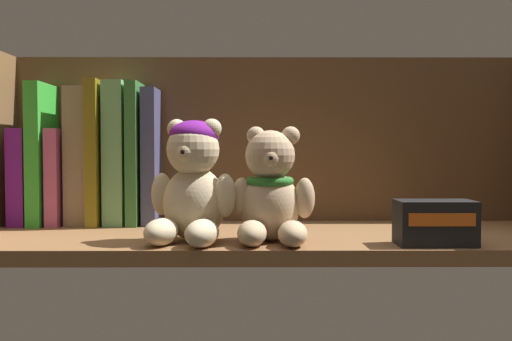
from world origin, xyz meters
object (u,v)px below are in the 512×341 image
object	(u,v)px
book_1	(48,154)
book_2	(64,176)
book_5	(120,153)
book_7	(153,157)
book_4	(102,153)
teddy_bear_smaller	(273,193)
book_0	(30,176)
small_product_box	(435,223)
book_3	(83,156)
book_6	(138,154)
teddy_bear_larger	(192,183)

from	to	relation	value
book_1	book_2	size ratio (longest dim) A/B	1.47
book_5	book_7	size ratio (longest dim) A/B	1.05
book_4	book_2	bearing A→B (deg)	180.00
book_5	teddy_bear_smaller	xyz separation A→B (cm)	(24.47, -18.90, -4.99)
book_7	teddy_bear_smaller	size ratio (longest dim) A/B	1.44
book_0	small_product_box	world-z (taller)	book_0
book_2	book_7	xyz separation A→B (cm)	(14.70, 0.00, 3.24)
book_3	book_5	world-z (taller)	book_5
book_2	teddy_bear_smaller	bearing A→B (deg)	-29.25
small_product_box	book_3	bearing A→B (deg)	157.13
book_3	book_6	xyz separation A→B (cm)	(9.04, 0.00, 0.39)
book_3	book_4	distance (cm)	3.14
teddy_bear_smaller	book_6	bearing A→B (deg)	138.70
book_3	teddy_bear_larger	world-z (taller)	book_3
book_7	small_product_box	distance (cm)	45.61
teddy_bear_larger	small_product_box	bearing A→B (deg)	-5.55
book_1	book_3	bearing A→B (deg)	-0.00
book_0	book_4	bearing A→B (deg)	-0.00
teddy_bear_larger	teddy_bear_smaller	xyz separation A→B (cm)	(10.57, -0.43, -1.19)
book_5	teddy_bear_larger	world-z (taller)	book_5
small_product_box	book_6	bearing A→B (deg)	152.85
book_1	teddy_bear_larger	size ratio (longest dim) A/B	1.40
book_2	book_1	bearing A→B (deg)	180.00
book_6	teddy_bear_larger	world-z (taller)	book_6
book_6	teddy_bear_smaller	distance (cm)	29.06
book_2	small_product_box	size ratio (longest dim) A/B	1.59
book_0	book_3	size ratio (longest dim) A/B	0.70
book_2	book_6	xyz separation A→B (cm)	(12.23, 0.00, 3.72)
book_6	book_7	distance (cm)	2.52
book_4	book_5	distance (cm)	2.99
book_7	small_product_box	size ratio (longest dim) A/B	2.27
book_4	teddy_bear_larger	world-z (taller)	book_4
book_0	book_1	world-z (taller)	book_1
book_2	small_product_box	distance (cm)	58.43
book_6	book_3	bearing A→B (deg)	180.00
book_0	small_product_box	xyz separation A→B (cm)	(59.69, -21.48, -4.85)
book_0	teddy_bear_smaller	world-z (taller)	book_0
book_3	book_4	xyz separation A→B (cm)	(3.10, 0.00, 0.49)
book_2	book_7	distance (cm)	15.06
book_5	small_product_box	bearing A→B (deg)	-25.59
book_1	book_7	world-z (taller)	book_1
book_0	book_5	size ratio (longest dim) A/B	0.67
book_3	book_7	size ratio (longest dim) A/B	1.01
teddy_bear_smaller	small_product_box	size ratio (longest dim) A/B	1.57
book_3	teddy_bear_smaller	world-z (taller)	book_3
book_3	book_4	world-z (taller)	book_4
book_1	book_4	bearing A→B (deg)	-0.00
book_2	book_7	bearing A→B (deg)	0.00
book_1	teddy_bear_smaller	xyz separation A→B (cm)	(36.36, -18.90, -4.82)
book_4	teddy_bear_larger	xyz separation A→B (cm)	(16.88, -18.47, -3.85)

